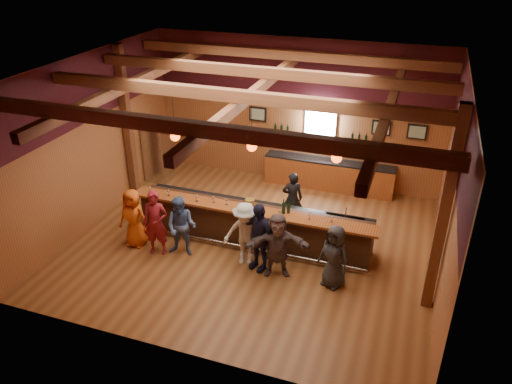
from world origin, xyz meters
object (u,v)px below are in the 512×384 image
at_px(customer_orange, 134,218).
at_px(ice_bucket, 250,204).
at_px(customer_redvest, 156,223).
at_px(customer_brown, 277,245).
at_px(customer_white, 245,234).
at_px(customer_denim, 181,227).
at_px(customer_navy, 259,237).
at_px(bottle_a, 283,208).
at_px(back_bar_cabinet, 329,175).
at_px(bartender, 292,198).
at_px(bar_counter, 255,223).
at_px(customer_dark, 334,257).
at_px(stainless_fridge, 158,153).

distance_m(customer_orange, ice_bucket, 2.96).
bearing_deg(customer_redvest, customer_brown, -10.97).
relative_size(customer_orange, customer_white, 0.96).
bearing_deg(customer_denim, customer_navy, -3.70).
xyz_separation_m(customer_navy, bottle_a, (0.35, 0.83, 0.39)).
bearing_deg(customer_navy, back_bar_cabinet, 102.75).
bearing_deg(customer_navy, customer_orange, -157.23).
height_order(customer_orange, bartender, customer_orange).
relative_size(bar_counter, customer_white, 3.88).
relative_size(customer_white, bottle_a, 4.18).
bearing_deg(bartender, customer_redvest, 24.45).
height_order(customer_navy, customer_brown, customer_navy).
bearing_deg(customer_orange, customer_redvest, -10.35).
bearing_deg(customer_dark, stainless_fridge, 175.38).
distance_m(customer_denim, bottle_a, 2.53).
bearing_deg(back_bar_cabinet, customer_navy, -98.64).
relative_size(stainless_fridge, customer_dark, 1.17).
bearing_deg(back_bar_cabinet, stainless_fridge, -168.07).
distance_m(customer_orange, customer_navy, 3.30).
relative_size(customer_navy, bartender, 1.14).
height_order(stainless_fridge, customer_dark, stainless_fridge).
xyz_separation_m(customer_orange, bottle_a, (3.64, 0.91, 0.48)).
bearing_deg(bottle_a, stainless_fridge, 151.33).
relative_size(stainless_fridge, customer_navy, 1.04).
distance_m(bar_counter, customer_denim, 1.90).
relative_size(customer_redvest, customer_denim, 1.08).
distance_m(bar_counter, stainless_fridge, 4.81).
bearing_deg(ice_bucket, stainless_fridge, 146.18).
distance_m(customer_brown, ice_bucket, 1.38).
xyz_separation_m(stainless_fridge, customer_denim, (2.63, -3.60, -0.11)).
height_order(ice_bucket, bottle_a, bottle_a).
bearing_deg(customer_navy, customer_redvest, -154.01).
bearing_deg(customer_denim, bottle_a, 15.60).
xyz_separation_m(stainless_fridge, customer_navy, (4.59, -3.53, -0.03)).
bearing_deg(customer_denim, bar_counter, 32.03).
relative_size(customer_denim, bottle_a, 4.05).
bearing_deg(ice_bucket, bartender, 65.02).
distance_m(stainless_fridge, customer_dark, 7.33).
bearing_deg(customer_dark, customer_denim, -155.23).
bearing_deg(customer_navy, stainless_fridge, 163.82).
distance_m(customer_redvest, bottle_a, 3.14).
distance_m(customer_white, bottle_a, 1.12).
height_order(bar_counter, customer_dark, customer_dark).
relative_size(customer_redvest, customer_navy, 0.98).
bearing_deg(customer_dark, bottle_a, 172.93).
distance_m(stainless_fridge, customer_white, 5.44).
xyz_separation_m(bar_counter, customer_denim, (-1.49, -1.15, 0.27)).
xyz_separation_m(bar_counter, bartender, (0.67, 1.19, 0.24)).
distance_m(customer_navy, bottle_a, 0.98).
bearing_deg(customer_white, back_bar_cabinet, 65.71).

